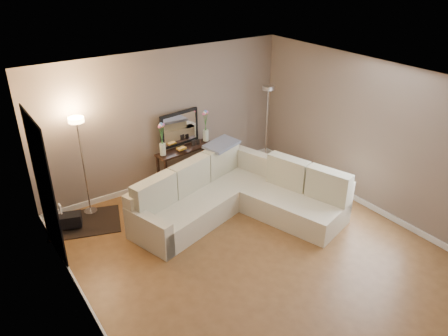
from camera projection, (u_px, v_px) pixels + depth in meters
floor at (253, 252)px, 6.69m from camera, size 5.00×5.50×0.01m
ceiling at (259, 85)px, 5.52m from camera, size 5.00×5.50×0.01m
wall_back at (165, 119)px, 8.14m from camera, size 5.00×0.02×2.60m
wall_front at (438, 291)px, 4.06m from camera, size 5.00×0.02×2.60m
wall_left at (78, 236)px, 4.85m from camera, size 0.02×5.50×2.60m
wall_right at (373, 138)px, 7.36m from camera, size 0.02×5.50×2.60m
baseboard_back at (170, 179)px, 8.69m from camera, size 5.00×0.03×0.10m
baseboard_left at (95, 318)px, 5.42m from camera, size 0.03×5.50×0.10m
baseboard_right at (362, 202)px, 7.91m from camera, size 0.03×5.50×0.10m
doorway at (45, 188)px, 6.21m from camera, size 0.02×1.20×2.20m
switch_plate at (60, 209)px, 5.53m from camera, size 0.02×0.08×0.12m
sectional_sofa at (234, 195)px, 7.52m from camera, size 3.32×2.74×0.95m
throw_blanket at (222, 144)px, 7.94m from camera, size 0.77×0.60×0.09m
console_table at (183, 165)px, 8.43m from camera, size 1.23×0.47×0.74m
leaning_mirror at (180, 128)px, 8.26m from camera, size 0.85×0.15×0.66m
table_decor at (186, 146)px, 8.28m from camera, size 0.51×0.13×0.12m
flower_vase_left at (162, 141)px, 7.89m from camera, size 0.14×0.12×0.63m
flower_vase_right at (206, 128)px, 8.49m from camera, size 0.14×0.12×0.63m
floor_lamp_lit at (80, 147)px, 7.13m from camera, size 0.32×0.32×1.76m
floor_lamp_unlit at (267, 110)px, 8.83m from camera, size 0.27×0.27×1.73m
charcoal_rug at (85, 223)px, 7.38m from camera, size 1.37×1.19×0.02m
black_bag at (71, 220)px, 7.18m from camera, size 0.38×0.32×0.21m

